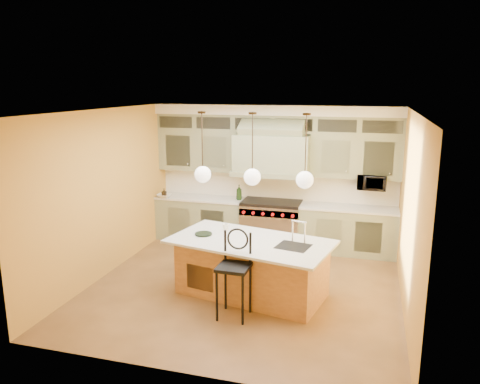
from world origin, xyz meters
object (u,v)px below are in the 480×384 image
(counter_stool, at_px, (234,268))
(kitchen_island, at_px, (252,266))
(range, at_px, (271,223))
(microwave, at_px, (372,182))

(counter_stool, bearing_deg, kitchen_island, 86.47)
(range, bearing_deg, microwave, 3.12)
(counter_stool, height_order, microwave, microwave)
(counter_stool, relative_size, microwave, 2.37)
(range, xyz_separation_m, microwave, (1.95, 0.11, 0.96))
(kitchen_island, xyz_separation_m, microwave, (1.76, 2.48, 0.98))
(microwave, bearing_deg, kitchen_island, -125.43)
(counter_stool, bearing_deg, range, 93.68)
(range, distance_m, counter_stool, 3.14)
(range, relative_size, microwave, 2.21)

